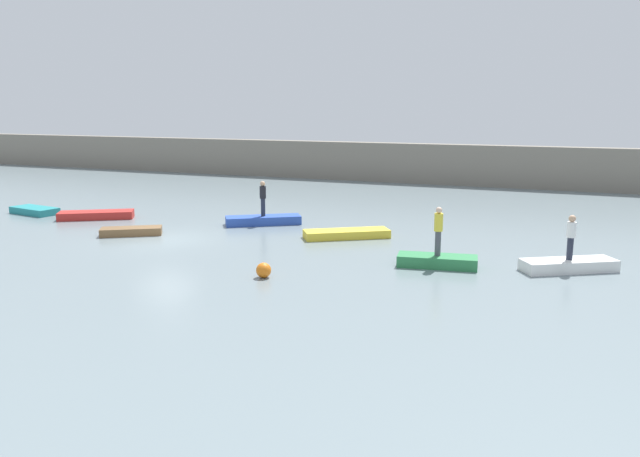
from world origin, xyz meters
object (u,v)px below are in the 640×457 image
(rowboat_red, at_px, (96,215))
(person_dark_shirt, at_px, (263,197))
(rowboat_teal, at_px, (35,211))
(mooring_buoy, at_px, (264,270))
(person_yellow_shirt, at_px, (438,229))
(rowboat_yellow, at_px, (347,234))
(rowboat_brown, at_px, (131,231))
(rowboat_green, at_px, (437,261))
(rowboat_blue, at_px, (263,220))
(rowboat_white, at_px, (569,265))
(person_white_shirt, at_px, (571,235))

(rowboat_red, bearing_deg, person_dark_shirt, -20.35)
(rowboat_teal, xyz_separation_m, person_dark_shirt, (13.19, 2.06, 1.24))
(mooring_buoy, bearing_deg, person_yellow_shirt, 35.80)
(rowboat_teal, relative_size, rowboat_red, 0.75)
(rowboat_yellow, bearing_deg, person_dark_shirt, 130.07)
(rowboat_red, bearing_deg, rowboat_brown, -63.92)
(rowboat_brown, height_order, rowboat_green, rowboat_green)
(rowboat_teal, xyz_separation_m, mooring_buoy, (17.82, -6.79, 0.08))
(rowboat_brown, relative_size, mooring_buoy, 5.12)
(person_dark_shirt, relative_size, mooring_buoy, 3.31)
(rowboat_brown, bearing_deg, person_dark_shirt, 13.59)
(person_dark_shirt, bearing_deg, person_yellow_shirt, -26.94)
(rowboat_green, distance_m, person_yellow_shirt, 1.24)
(rowboat_teal, xyz_separation_m, rowboat_red, (4.23, 0.12, 0.02))
(rowboat_yellow, distance_m, person_dark_shirt, 5.36)
(rowboat_blue, distance_m, rowboat_white, 14.97)
(rowboat_teal, distance_m, rowboat_white, 27.72)
(rowboat_green, bearing_deg, rowboat_red, 161.75)
(mooring_buoy, bearing_deg, person_dark_shirt, 117.57)
(person_dark_shirt, distance_m, person_white_shirt, 14.97)
(rowboat_white, xyz_separation_m, person_dark_shirt, (-14.47, 3.84, 1.21))
(rowboat_yellow, bearing_deg, rowboat_red, 148.19)
(rowboat_teal, bearing_deg, mooring_buoy, -11.69)
(rowboat_red, distance_m, rowboat_brown, 5.29)
(rowboat_brown, relative_size, person_dark_shirt, 1.55)
(rowboat_yellow, bearing_deg, person_white_shirt, -48.10)
(rowboat_teal, bearing_deg, person_dark_shirt, 18.07)
(rowboat_teal, height_order, rowboat_white, rowboat_white)
(person_dark_shirt, distance_m, mooring_buoy, 10.06)
(rowboat_red, bearing_deg, rowboat_blue, -20.35)
(person_dark_shirt, bearing_deg, rowboat_brown, -133.39)
(person_white_shirt, bearing_deg, rowboat_blue, 165.15)
(rowboat_white, bearing_deg, rowboat_red, 143.46)
(rowboat_teal, xyz_separation_m, person_white_shirt, (27.66, -1.77, 1.16))
(rowboat_teal, distance_m, person_dark_shirt, 13.41)
(rowboat_teal, height_order, person_white_shirt, person_white_shirt)
(rowboat_teal, height_order, person_dark_shirt, person_dark_shirt)
(rowboat_teal, height_order, rowboat_blue, rowboat_blue)
(person_yellow_shirt, bearing_deg, rowboat_yellow, 143.74)
(rowboat_brown, bearing_deg, rowboat_teal, 130.23)
(rowboat_red, height_order, rowboat_white, rowboat_white)
(rowboat_green, relative_size, mooring_buoy, 5.46)
(rowboat_red, relative_size, mooring_buoy, 7.09)
(rowboat_white, distance_m, person_dark_shirt, 15.02)
(person_white_shirt, bearing_deg, rowboat_brown, -177.39)
(rowboat_yellow, xyz_separation_m, rowboat_green, (4.91, -3.60, 0.03))
(person_yellow_shirt, bearing_deg, rowboat_blue, 153.06)
(rowboat_white, bearing_deg, rowboat_brown, 150.67)
(rowboat_blue, height_order, person_white_shirt, person_white_shirt)
(rowboat_white, height_order, mooring_buoy, mooring_buoy)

